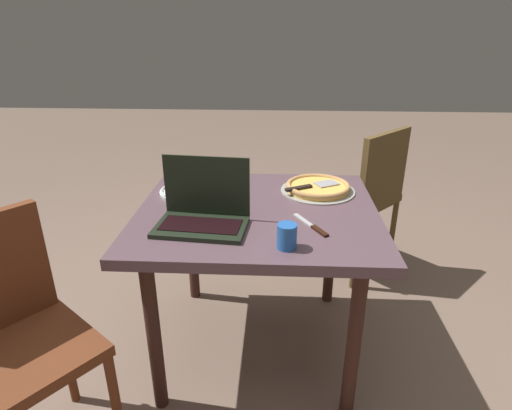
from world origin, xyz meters
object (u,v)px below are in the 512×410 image
object	(u,v)px
chair_far	(14,332)
chair_near	(363,191)
pizza_tray	(318,187)
laptop	(203,211)
dining_table	(258,226)
pizza_plate	(188,190)
drink_cup	(287,236)
table_knife	(313,227)

from	to	relation	value
chair_far	chair_near	bearing A→B (deg)	-135.91
chair_near	chair_far	xyz separation A→B (m)	(1.35, 1.31, -0.00)
pizza_tray	chair_far	bearing A→B (deg)	37.49
laptop	chair_far	bearing A→B (deg)	36.18
laptop	chair_near	distance (m)	1.22
dining_table	pizza_tray	distance (m)	0.36
pizza_tray	chair_near	bearing A→B (deg)	-121.69
pizza_plate	drink_cup	world-z (taller)	drink_cup
chair_far	table_knife	bearing A→B (deg)	-157.54
table_knife	chair_near	xyz separation A→B (m)	(-0.37, -0.90, -0.20)
laptop	drink_cup	xyz separation A→B (m)	(-0.32, 0.17, -0.01)
pizza_plate	pizza_tray	size ratio (longest dim) A/B	0.74
dining_table	chair_far	xyz separation A→B (m)	(0.76, 0.58, -0.12)
table_knife	dining_table	bearing A→B (deg)	-37.54
laptop	chair_near	world-z (taller)	laptop
chair_near	pizza_plate	bearing A→B (deg)	31.88
dining_table	pizza_plate	distance (m)	0.38
chair_near	dining_table	bearing A→B (deg)	51.21
pizza_tray	table_knife	bearing A→B (deg)	82.95
table_knife	drink_cup	xyz separation A→B (m)	(0.10, 0.16, 0.04)
table_knife	drink_cup	distance (m)	0.20
drink_cup	chair_far	world-z (taller)	chair_far
dining_table	chair_near	world-z (taller)	chair_near
table_knife	drink_cup	size ratio (longest dim) A/B	2.27
table_knife	chair_far	bearing A→B (deg)	22.46
pizza_plate	chair_near	size ratio (longest dim) A/B	0.28
laptop	table_knife	xyz separation A→B (m)	(-0.42, 0.00, -0.05)
laptop	table_knife	size ratio (longest dim) A/B	1.78
pizza_tray	chair_far	world-z (taller)	chair_far
pizza_tray	drink_cup	xyz separation A→B (m)	(0.15, 0.55, 0.03)
dining_table	pizza_tray	size ratio (longest dim) A/B	2.92
laptop	pizza_tray	xyz separation A→B (m)	(-0.47, -0.38, -0.04)
laptop	dining_table	bearing A→B (deg)	-140.47
table_knife	chair_near	distance (m)	1.00
laptop	chair_far	xyz separation A→B (m)	(0.56, 0.41, -0.26)
chair_far	pizza_tray	bearing A→B (deg)	-142.51
dining_table	table_knife	size ratio (longest dim) A/B	4.97
laptop	chair_near	size ratio (longest dim) A/B	0.40
pizza_plate	dining_table	bearing A→B (deg)	153.84
pizza_tray	table_knife	world-z (taller)	pizza_tray
laptop	table_knife	world-z (taller)	laptop
dining_table	drink_cup	xyz separation A→B (m)	(-0.12, 0.33, 0.13)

